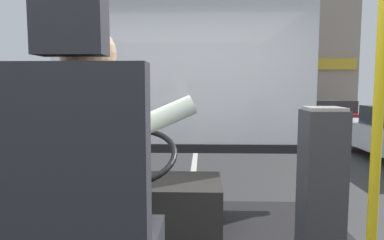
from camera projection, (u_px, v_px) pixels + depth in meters
The scene contains 10 objects.
ground at pixel (197, 144), 10.52m from camera, with size 18.00×44.00×0.06m.
driver_seat at pixel (88, 225), 1.23m from camera, with size 0.48×0.48×1.38m.
bus_driver at pixel (95, 161), 1.31m from camera, with size 0.79×0.53×0.80m.
steering_console at pixel (147, 204), 2.55m from camera, with size 1.10×1.00×0.83m.
handrail_pole at pixel (378, 119), 1.48m from camera, with size 0.04×0.04×1.92m.
fare_box at pixel (321, 188), 2.07m from camera, with size 0.23×0.24×0.98m.
windshield_panel at pixel (182, 92), 3.21m from camera, with size 2.50×0.08×1.48m.
street_tree at pixel (96, 18), 12.26m from camera, with size 3.00×3.00×5.70m.
shop_building at pixel (267, 48), 20.51m from camera, with size 9.17×4.27×8.01m.
parked_car_red at pixel (324, 114), 13.40m from camera, with size 1.78×4.17×1.22m.
Camera 1 is at (0.20, -1.60, 1.76)m, focal length 31.98 mm.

